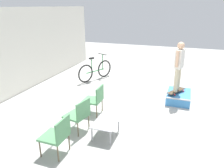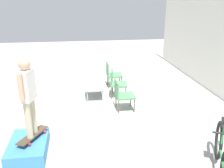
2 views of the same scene
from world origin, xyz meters
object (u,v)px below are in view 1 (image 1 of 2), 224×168
(person_skater, at_px, (179,63))
(coffee_table, at_px, (106,124))
(skate_ramp_box, at_px, (179,97))
(skateboard_on_ramp, at_px, (176,91))
(patio_chair_right, at_px, (95,98))
(patio_chair_left, at_px, (57,134))
(patio_chair_center, at_px, (79,114))
(bicycle, at_px, (95,70))

(person_skater, relative_size, coffee_table, 2.17)
(skate_ramp_box, relative_size, person_skater, 0.71)
(person_skater, height_order, coffee_table, person_skater)
(skateboard_on_ramp, height_order, coffee_table, skateboard_on_ramp)
(skate_ramp_box, bearing_deg, patio_chair_right, 128.32)
(person_skater, xyz_separation_m, coffee_table, (-2.72, 1.47, -0.99))
(skateboard_on_ramp, height_order, patio_chair_left, patio_chair_left)
(patio_chair_center, relative_size, patio_chair_right, 1.00)
(patio_chair_center, bearing_deg, coffee_table, 103.05)
(bicycle, bearing_deg, patio_chair_right, -131.06)
(person_skater, xyz_separation_m, patio_chair_right, (-1.72, 2.18, -0.83))
(person_skater, bearing_deg, skateboard_on_ramp, 104.60)
(coffee_table, relative_size, bicycle, 0.44)
(patio_chair_right, bearing_deg, skate_ramp_box, 127.38)
(coffee_table, height_order, bicycle, bicycle)
(skateboard_on_ramp, relative_size, coffee_table, 1.10)
(patio_chair_center, bearing_deg, patio_chair_right, -168.49)
(skateboard_on_ramp, xyz_separation_m, coffee_table, (-2.72, 1.47, -0.04))
(skateboard_on_ramp, xyz_separation_m, patio_chair_center, (-2.74, 2.18, 0.12))
(coffee_table, relative_size, patio_chair_center, 0.84)
(skateboard_on_ramp, relative_size, bicycle, 0.49)
(patio_chair_center, distance_m, bicycle, 4.15)
(patio_chair_right, xyz_separation_m, bicycle, (2.94, 1.27, -0.09))
(patio_chair_left, bearing_deg, patio_chair_right, -179.20)
(bicycle, bearing_deg, patio_chair_center, -136.62)
(skateboard_on_ramp, relative_size, person_skater, 0.51)
(patio_chair_left, bearing_deg, bicycle, -164.79)
(skate_ramp_box, xyz_separation_m, patio_chair_right, (-1.80, 2.28, 0.35))
(coffee_table, distance_m, patio_chair_center, 0.73)
(coffee_table, bearing_deg, patio_chair_right, 35.58)
(patio_chair_left, bearing_deg, skate_ramp_box, 149.80)
(patio_chair_left, xyz_separation_m, patio_chair_center, (0.98, 0.00, 0.00))
(coffee_table, bearing_deg, skateboard_on_ramp, -28.38)
(skate_ramp_box, relative_size, coffee_table, 1.55)
(skate_ramp_box, bearing_deg, bicycle, 72.14)
(skateboard_on_ramp, distance_m, patio_chair_center, 3.50)
(skateboard_on_ramp, height_order, patio_chair_right, patio_chair_right)
(person_skater, distance_m, patio_chair_center, 3.60)
(patio_chair_center, bearing_deg, skateboard_on_ramp, 153.04)
(patio_chair_center, bearing_deg, skate_ramp_box, 152.60)
(skate_ramp_box, bearing_deg, person_skater, 128.40)
(skate_ramp_box, bearing_deg, skateboard_on_ramp, 128.40)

